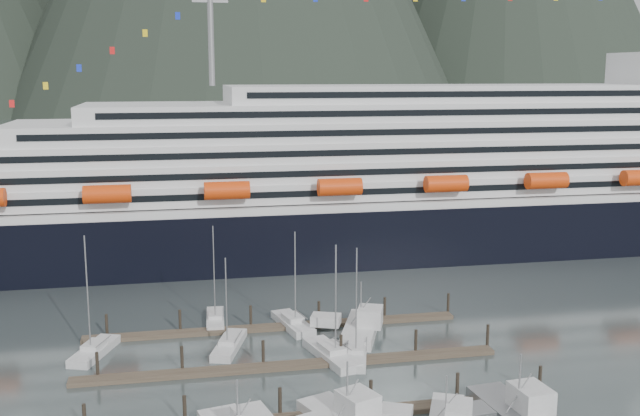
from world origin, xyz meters
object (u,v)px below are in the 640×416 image
(cruise_ship, at_px, (432,185))
(sailboat_b, at_px, (229,346))
(sailboat_c, at_px, (332,355))
(sailboat_d, at_px, (356,353))
(trawler_e, at_px, (360,328))
(sailboat_a, at_px, (94,351))
(sailboat_e, at_px, (215,320))
(trawler_d, at_px, (516,416))
(sailboat_f, at_px, (293,324))

(cruise_ship, relative_size, sailboat_b, 17.70)
(cruise_ship, distance_m, sailboat_c, 59.74)
(sailboat_b, distance_m, sailboat_d, 15.31)
(sailboat_b, bearing_deg, sailboat_d, -93.68)
(sailboat_d, relative_size, trawler_e, 1.11)
(cruise_ship, bearing_deg, sailboat_d, -118.31)
(sailboat_a, bearing_deg, sailboat_d, -82.34)
(sailboat_d, height_order, trawler_e, sailboat_d)
(sailboat_a, height_order, sailboat_b, sailboat_a)
(sailboat_b, relative_size, sailboat_d, 0.87)
(cruise_ship, height_order, sailboat_e, cruise_ship)
(cruise_ship, relative_size, trawler_d, 15.72)
(sailboat_a, xyz_separation_m, trawler_d, (40.46, -26.31, 0.53))
(cruise_ship, bearing_deg, trawler_d, -103.32)
(sailboat_a, distance_m, sailboat_e, 17.00)
(sailboat_d, distance_m, trawler_d, 22.30)
(cruise_ship, distance_m, trawler_e, 51.05)
(sailboat_a, relative_size, sailboat_b, 1.26)
(sailboat_b, relative_size, trawler_e, 0.96)
(sailboat_b, xyz_separation_m, trawler_e, (16.53, 1.60, 0.55))
(sailboat_c, distance_m, sailboat_e, 19.75)
(sailboat_c, distance_m, sailboat_f, 11.94)
(sailboat_c, bearing_deg, sailboat_e, 25.11)
(sailboat_f, height_order, trawler_d, sailboat_f)
(trawler_d, bearing_deg, trawler_e, 11.46)
(trawler_d, bearing_deg, sailboat_a, 51.22)
(sailboat_e, relative_size, sailboat_f, 1.02)
(cruise_ship, xyz_separation_m, sailboat_b, (-41.38, -44.80, -11.64))
(sailboat_d, bearing_deg, sailboat_c, 106.23)
(trawler_d, bearing_deg, sailboat_e, 30.70)
(trawler_d, height_order, trawler_e, trawler_d)
(sailboat_d, bearing_deg, trawler_e, -1.81)
(sailboat_c, relative_size, trawler_e, 1.16)
(cruise_ship, distance_m, sailboat_e, 56.18)
(sailboat_e, height_order, trawler_d, sailboat_e)
(sailboat_e, relative_size, trawler_d, 1.02)
(trawler_e, bearing_deg, sailboat_d, -176.43)
(cruise_ship, xyz_separation_m, sailboat_c, (-30.03, -50.33, -11.60))
(cruise_ship, distance_m, sailboat_d, 58.31)
(sailboat_c, bearing_deg, sailboat_d, -103.25)
(cruise_ship, height_order, sailboat_d, cruise_ship)
(sailboat_e, bearing_deg, sailboat_a, 124.15)
(sailboat_b, bearing_deg, trawler_e, -67.07)
(trawler_d, bearing_deg, sailboat_b, 38.86)
(sailboat_b, height_order, trawler_d, sailboat_b)
(sailboat_a, relative_size, sailboat_d, 1.09)
(sailboat_a, bearing_deg, sailboat_b, -74.00)
(cruise_ship, relative_size, trawler_e, 17.04)
(sailboat_a, height_order, sailboat_d, sailboat_a)
(cruise_ship, distance_m, trawler_d, 72.74)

